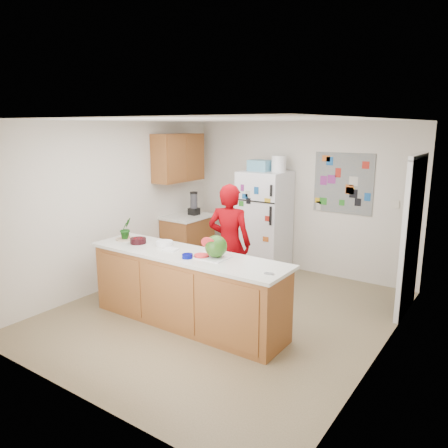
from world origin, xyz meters
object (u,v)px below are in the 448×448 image
Objects in this scene: refrigerator at (264,222)px; cherry_bowl at (138,241)px; watermelon at (216,246)px; person at (229,244)px.

refrigerator is 2.45m from cherry_bowl.
refrigerator is at bearing 76.71° from cherry_bowl.
refrigerator is 2.44m from watermelon.
refrigerator reaches higher than person.
refrigerator reaches higher than cherry_bowl.
person is 6.38× the size of watermelon.
refrigerator is 6.48× the size of watermelon.
refrigerator is 8.14× the size of cherry_bowl.
person is 8.01× the size of cherry_bowl.
person is at bearing 48.16° from cherry_bowl.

